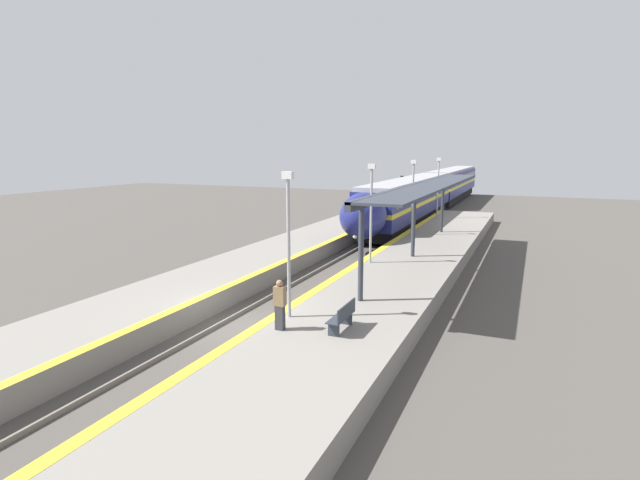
% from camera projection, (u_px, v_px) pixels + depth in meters
% --- Properties ---
extents(ground_plane, '(120.00, 120.00, 0.00)m').
position_uv_depth(ground_plane, '(239.00, 327.00, 18.40)').
color(ground_plane, '#4C4742').
extents(rail_left, '(0.08, 90.00, 0.15)m').
position_uv_depth(rail_left, '(222.00, 323.00, 18.67)').
color(rail_left, slate).
rests_on(rail_left, ground_plane).
extents(rail_right, '(0.08, 90.00, 0.15)m').
position_uv_depth(rail_right, '(256.00, 328.00, 18.11)').
color(rail_right, slate).
rests_on(rail_right, ground_plane).
extents(train, '(2.90, 48.29, 4.02)m').
position_uv_depth(train, '(433.00, 190.00, 50.88)').
color(train, black).
rests_on(train, ground_plane).
extents(platform_right, '(4.78, 64.00, 0.86)m').
position_uv_depth(platform_right, '(340.00, 332.00, 16.76)').
color(platform_right, gray).
rests_on(platform_right, ground_plane).
extents(platform_left, '(4.16, 64.00, 0.86)m').
position_uv_depth(platform_left, '(159.00, 304.00, 19.77)').
color(platform_left, gray).
rests_on(platform_left, ground_plane).
extents(platform_bench, '(0.44, 1.52, 0.89)m').
position_uv_depth(platform_bench, '(343.00, 316.00, 15.63)').
color(platform_bench, '#2D333D').
rests_on(platform_bench, platform_right).
extents(person_waiting, '(0.36, 0.22, 1.63)m').
position_uv_depth(person_waiting, '(280.00, 304.00, 15.64)').
color(person_waiting, '#333338').
rests_on(person_waiting, platform_right).
extents(railway_signal, '(0.28, 0.28, 3.95)m').
position_uv_depth(railway_signal, '(402.00, 192.00, 47.65)').
color(railway_signal, '#59595E').
rests_on(railway_signal, ground_plane).
extents(lamppost_near, '(0.36, 0.20, 4.92)m').
position_uv_depth(lamppost_near, '(288.00, 235.00, 16.50)').
color(lamppost_near, '#9E9EA3').
rests_on(lamppost_near, platform_right).
extents(lamppost_mid, '(0.36, 0.20, 4.92)m').
position_uv_depth(lamppost_mid, '(371.00, 206.00, 24.59)').
color(lamppost_mid, '#9E9EA3').
rests_on(lamppost_mid, platform_right).
extents(lamppost_far, '(0.36, 0.20, 4.92)m').
position_uv_depth(lamppost_far, '(413.00, 192.00, 32.69)').
color(lamppost_far, '#9E9EA3').
rests_on(lamppost_far, platform_right).
extents(lamppost_farthest, '(0.36, 0.20, 4.92)m').
position_uv_depth(lamppost_farthest, '(438.00, 183.00, 40.79)').
color(lamppost_farthest, '#9E9EA3').
rests_on(lamppost_farthest, platform_right).
extents(station_canopy, '(2.02, 20.16, 3.88)m').
position_uv_depth(station_canopy, '(426.00, 188.00, 25.67)').
color(station_canopy, '#333842').
rests_on(station_canopy, platform_right).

